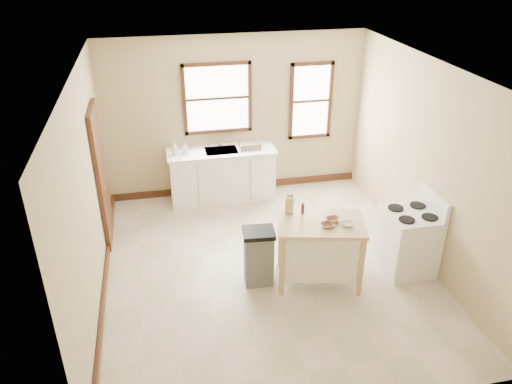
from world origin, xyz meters
TOP-DOWN VIEW (x-y plane):
  - floor at (0.00, 0.00)m, footprint 5.00×5.00m
  - ceiling at (0.00, 0.00)m, footprint 5.00×5.00m
  - wall_back at (0.00, 2.50)m, footprint 4.50×0.04m
  - wall_left at (-2.25, 0.00)m, footprint 0.04×5.00m
  - wall_right at (2.25, 0.00)m, footprint 0.04×5.00m
  - window_main at (-0.30, 2.48)m, footprint 1.17×0.06m
  - window_side at (1.35, 2.48)m, footprint 0.77×0.06m
  - door_left at (-2.21, 1.30)m, footprint 0.06×0.90m
  - baseboard_back at (0.00, 2.47)m, footprint 4.50×0.04m
  - baseboard_left at (-2.22, 0.00)m, footprint 0.04×5.00m
  - sink_counter at (-0.30, 2.20)m, footprint 1.86×0.62m
  - faucet at (-0.30, 2.38)m, footprint 0.03×0.03m
  - soap_bottle_a at (-1.09, 2.17)m, footprint 0.10×0.10m
  - soap_bottle_b at (-0.92, 2.19)m, footprint 0.09×0.09m
  - dish_rack at (0.19, 2.15)m, footprint 0.42×0.35m
  - kitchen_island at (0.62, -0.42)m, footprint 1.25×0.94m
  - knife_block at (0.28, -0.08)m, footprint 0.13×0.13m
  - pepper_grinder at (0.45, -0.14)m, footprint 0.05×0.05m
  - bowl_a at (0.67, -0.53)m, footprint 0.20×0.20m
  - bowl_b at (0.78, -0.43)m, footprint 0.19×0.19m
  - bowl_c at (0.92, -0.56)m, footprint 0.19×0.19m
  - trash_bin at (-0.18, -0.28)m, footprint 0.44×0.38m
  - gas_stove at (1.91, -0.39)m, footprint 0.71×0.72m

SIDE VIEW (x-z plane):
  - floor at x=0.00m, z-range 0.00..0.00m
  - baseboard_back at x=0.00m, z-range 0.00..0.12m
  - baseboard_left at x=-2.22m, z-range 0.00..0.12m
  - trash_bin at x=-0.18m, z-range 0.00..0.81m
  - kitchen_island at x=0.62m, z-range 0.00..0.91m
  - sink_counter at x=-0.30m, z-range 0.00..0.92m
  - gas_stove at x=1.91m, z-range 0.00..1.15m
  - bowl_a at x=0.67m, z-range 0.91..0.95m
  - bowl_b at x=0.78m, z-range 0.91..0.96m
  - bowl_c at x=0.92m, z-range 0.91..0.96m
  - dish_rack at x=0.19m, z-range 0.92..1.01m
  - pepper_grinder at x=0.45m, z-range 0.91..1.06m
  - soap_bottle_b at x=-0.92m, z-range 0.92..1.10m
  - knife_block at x=0.28m, z-range 0.91..1.11m
  - faucet at x=-0.30m, z-range 0.92..1.14m
  - soap_bottle_a at x=-1.09m, z-range 0.92..1.14m
  - door_left at x=-2.21m, z-range 0.00..2.10m
  - wall_back at x=0.00m, z-range 0.00..2.80m
  - wall_left at x=-2.25m, z-range 0.00..2.80m
  - wall_right at x=2.25m, z-range 0.00..2.80m
  - window_side at x=1.35m, z-range 0.92..2.29m
  - window_main at x=-0.30m, z-range 1.14..2.36m
  - ceiling at x=0.00m, z-range 2.80..2.80m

